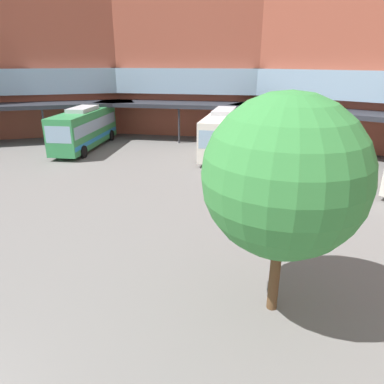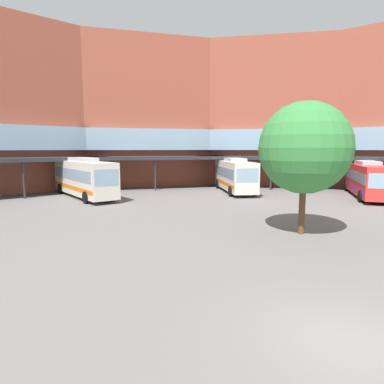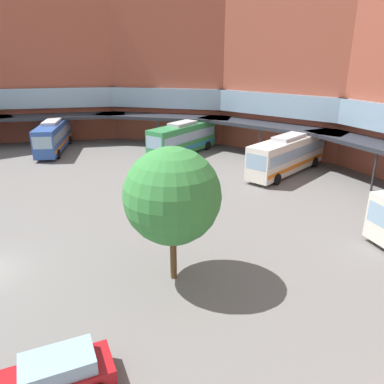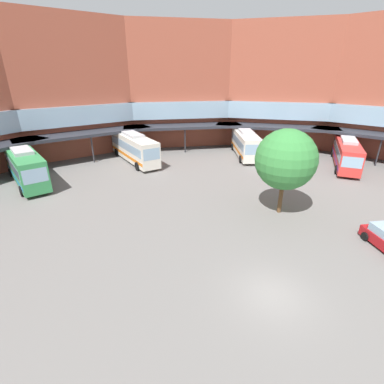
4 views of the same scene
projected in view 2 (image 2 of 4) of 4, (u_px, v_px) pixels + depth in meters
The scene contains 6 objects.
ground_plane at pixel (342, 339), 8.41m from camera, with size 125.86×125.86×0.00m, color slate.
station_building at pixel (116, 97), 25.87m from camera, with size 82.37×50.22×18.82m.
bus_1 at pixel (366, 179), 33.28m from camera, with size 10.38×10.46×3.64m.
bus_2 at pixel (235, 175), 36.80m from camera, with size 6.09×10.47×3.82m.
bus_3 at pixel (84, 177), 32.79m from camera, with size 4.36×12.04×3.99m.
plaza_tree at pixel (305, 148), 18.24m from camera, with size 5.15×5.15×7.49m.
Camera 2 is at (-7.07, -5.13, 4.87)m, focal length 30.60 mm.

